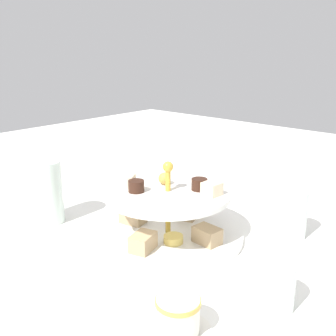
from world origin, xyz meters
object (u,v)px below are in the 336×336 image
object	(u,v)px
water_glass_mid_back	(291,213)
butter_knife_right	(15,309)
tiered_serving_stand	(168,217)
butter_knife_left	(181,184)
water_glass_tall_right	(46,192)
water_glass_short_left	(272,285)
teacup_with_saucer	(178,317)

from	to	relation	value
water_glass_mid_back	butter_knife_right	bearing A→B (deg)	-111.21
tiered_serving_stand	water_glass_mid_back	world-z (taller)	tiered_serving_stand
butter_knife_left	water_glass_mid_back	xyz separation A→B (m)	(0.36, -0.10, 0.05)
water_glass_tall_right	tiered_serving_stand	bearing A→B (deg)	25.29
water_glass_tall_right	water_glass_short_left	bearing A→B (deg)	5.27
tiered_serving_stand	water_glass_tall_right	world-z (taller)	tiered_serving_stand
water_glass_short_left	butter_knife_left	bearing A→B (deg)	143.35
tiered_serving_stand	butter_knife_right	distance (m)	0.32
water_glass_short_left	butter_knife_right	world-z (taller)	water_glass_short_left
tiered_serving_stand	water_glass_tall_right	distance (m)	0.26
butter_knife_right	water_glass_mid_back	world-z (taller)	water_glass_mid_back
butter_knife_right	water_glass_mid_back	xyz separation A→B (m)	(0.18, 0.47, 0.05)
tiered_serving_stand	butter_knife_left	bearing A→B (deg)	125.12
water_glass_short_left	teacup_with_saucer	bearing A→B (deg)	-115.28
tiered_serving_stand	teacup_with_saucer	size ratio (longest dim) A/B	3.22
tiered_serving_stand	water_glass_mid_back	distance (m)	0.24
teacup_with_saucer	water_glass_mid_back	world-z (taller)	water_glass_mid_back
tiered_serving_stand	butter_knife_right	xyz separation A→B (m)	(-0.01, -0.31, -0.04)
teacup_with_saucer	water_glass_tall_right	bearing A→B (deg)	168.76
water_glass_mid_back	butter_knife_left	bearing A→B (deg)	164.84
water_glass_short_left	water_glass_mid_back	size ratio (longest dim) A/B	0.72
water_glass_short_left	tiered_serving_stand	bearing A→B (deg)	165.23
water_glass_short_left	butter_knife_left	world-z (taller)	water_glass_short_left
water_glass_tall_right	teacup_with_saucer	world-z (taller)	water_glass_tall_right
water_glass_tall_right	butter_knife_right	bearing A→B (deg)	-41.21
teacup_with_saucer	butter_knife_right	size ratio (longest dim) A/B	0.53
tiered_serving_stand	butter_knife_right	bearing A→B (deg)	-91.68
tiered_serving_stand	teacup_with_saucer	distance (m)	0.28
butter_knife_left	butter_knife_right	bearing A→B (deg)	69.73
water_glass_tall_right	teacup_with_saucer	xyz separation A→B (m)	(0.43, -0.09, -0.04)
water_glass_short_left	butter_knife_right	distance (m)	0.36
water_glass_short_left	water_glass_mid_back	distance (m)	0.24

